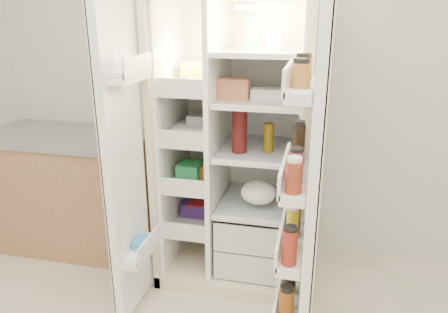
# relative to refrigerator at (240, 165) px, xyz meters

# --- Properties ---
(wall_back) EXTENTS (4.00, 0.02, 2.70)m
(wall_back) POSITION_rel_refrigerator_xyz_m (0.12, 0.35, 0.61)
(wall_back) COLOR silver
(wall_back) RESTS_ON floor
(refrigerator) EXTENTS (0.92, 0.70, 1.80)m
(refrigerator) POSITION_rel_refrigerator_xyz_m (0.00, 0.00, 0.00)
(refrigerator) COLOR beige
(refrigerator) RESTS_ON floor
(freezer_door) EXTENTS (0.15, 0.40, 1.72)m
(freezer_door) POSITION_rel_refrigerator_xyz_m (-0.51, -0.60, 0.15)
(freezer_door) COLOR white
(freezer_door) RESTS_ON floor
(fridge_door) EXTENTS (0.17, 0.58, 1.72)m
(fridge_door) POSITION_rel_refrigerator_xyz_m (0.47, -0.69, 0.13)
(fridge_door) COLOR white
(fridge_door) RESTS_ON floor
(kitchen_counter) EXTENTS (1.20, 0.64, 0.87)m
(kitchen_counter) POSITION_rel_refrigerator_xyz_m (-1.28, 0.02, -0.31)
(kitchen_counter) COLOR #A57B52
(kitchen_counter) RESTS_ON floor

